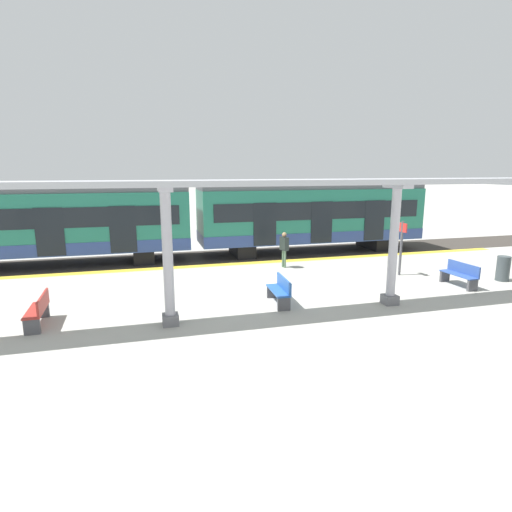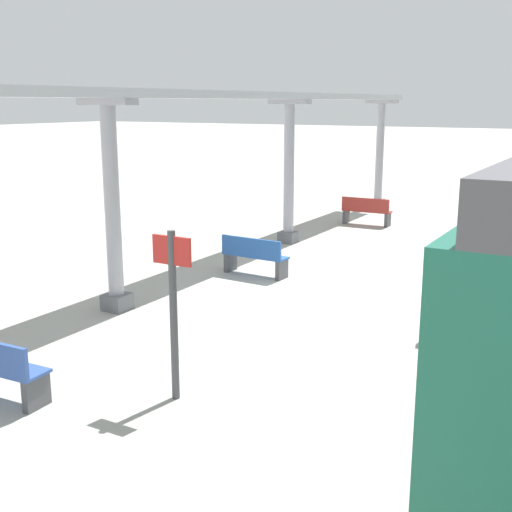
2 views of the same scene
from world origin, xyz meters
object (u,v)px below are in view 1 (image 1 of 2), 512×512
canopy_pillar_third (393,245)px  canopy_pillar_second (168,257)px  bench_mid_platform (460,274)px  passenger_waiting_near_edge (284,246)px  train_near_carriage (56,225)px  platform_info_sign (401,243)px  bench_near_end (280,290)px  train_far_carriage (311,217)px  bench_far_end (39,310)px  trash_bin (503,269)px

canopy_pillar_third → canopy_pillar_second: bearing=-90.0°
bench_mid_platform → passenger_waiting_near_edge: size_ratio=0.98×
train_near_carriage → platform_info_sign: (5.52, 13.68, -0.50)m
canopy_pillar_third → bench_near_end: size_ratio=2.49×
canopy_pillar_second → bench_near_end: size_ratio=2.49×
train_far_carriage → passenger_waiting_near_edge: size_ratio=7.39×
train_near_carriage → bench_near_end: bearing=45.4°
bench_far_end → platform_info_sign: bearing=100.0°
canopy_pillar_third → bench_mid_platform: size_ratio=2.49×
bench_far_end → trash_bin: bearing=91.6°
bench_near_end → bench_far_end: same height
train_near_carriage → train_far_carriage: 12.08m
bench_far_end → passenger_waiting_near_edge: size_ratio=0.97×
canopy_pillar_third → trash_bin: (-1.37, 5.80, -1.44)m
trash_bin → passenger_waiting_near_edge: passenger_waiting_near_edge is taller
train_far_carriage → platform_info_sign: (5.52, 1.60, -0.50)m
canopy_pillar_third → passenger_waiting_near_edge: canopy_pillar_third is taller
canopy_pillar_second → platform_info_sign: bearing=108.7°
platform_info_sign → passenger_waiting_near_edge: platform_info_sign is taller
canopy_pillar_second → bench_mid_platform: size_ratio=2.49×
train_far_carriage → passenger_waiting_near_edge: 4.03m
train_near_carriage → bench_far_end: size_ratio=7.60×
train_far_carriage → trash_bin: train_far_carriage is taller
bench_mid_platform → canopy_pillar_second: bearing=-83.7°
train_near_carriage → bench_near_end: 11.10m
bench_near_end → train_near_carriage: bearing=-134.6°
bench_near_end → platform_info_sign: platform_info_sign is taller
train_far_carriage → bench_mid_platform: train_far_carriage is taller
canopy_pillar_second → passenger_waiting_near_edge: bearing=137.1°
train_near_carriage → bench_mid_platform: train_near_carriage is taller
train_near_carriage → trash_bin: bearing=66.7°
train_far_carriage → canopy_pillar_third: (8.68, -0.87, 0.09)m
canopy_pillar_second → bench_far_end: bearing=-104.7°
canopy_pillar_third → train_far_carriage: bearing=174.3°
platform_info_sign → passenger_waiting_near_edge: bearing=-121.1°
bench_mid_platform → passenger_waiting_near_edge: (-4.47, -5.30, 0.53)m
trash_bin → passenger_waiting_near_edge: 8.59m
train_near_carriage → bench_mid_platform: bearing=63.2°
bench_near_end → bench_mid_platform: size_ratio=1.00×
bench_far_end → platform_info_sign: size_ratio=0.69×
canopy_pillar_second → bench_near_end: canopy_pillar_second is taller
train_far_carriage → bench_far_end: 13.74m
train_near_carriage → bench_far_end: (7.77, 0.84, -1.38)m
train_near_carriage → bench_far_end: bearing=6.2°
canopy_pillar_third → trash_bin: 6.13m
bench_mid_platform → bench_far_end: size_ratio=1.00×
canopy_pillar_third → platform_info_sign: 4.06m
canopy_pillar_second → train_far_carriage: bearing=138.2°
train_near_carriage → bench_far_end: train_near_carriage is taller
train_near_carriage → bench_mid_platform: size_ratio=7.57×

